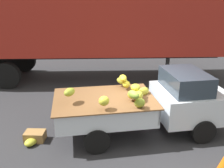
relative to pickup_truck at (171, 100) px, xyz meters
name	(u,v)px	position (x,y,z in m)	size (l,w,h in m)	color
ground	(139,134)	(-0.91, -0.27, -0.88)	(220.00, 220.00, 0.00)	#28282B
curb_strip	(114,53)	(-0.91, 9.56, -0.80)	(80.00, 0.80, 0.16)	gray
pickup_truck	(171,100)	(0.00, 0.00, 0.00)	(4.83, 2.23, 1.70)	silver
semi_trailer	(93,22)	(-2.13, 4.75, 1.66)	(12.06, 2.91, 3.95)	maroon
fallen_banana_bunch_near_tailgate	(31,142)	(-3.78, -0.61, -0.79)	(0.36, 0.27, 0.18)	#ACAC2B
produce_crate	(35,136)	(-3.71, -0.39, -0.75)	(0.52, 0.36, 0.26)	olive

